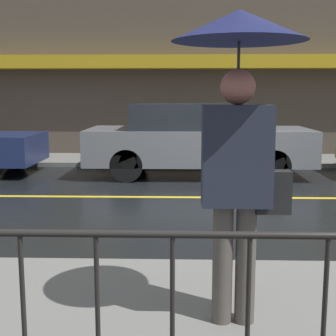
{
  "coord_description": "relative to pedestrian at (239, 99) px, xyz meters",
  "views": [
    {
      "loc": [
        -0.84,
        -7.81,
        1.73
      ],
      "look_at": [
        -1.01,
        -2.04,
        0.83
      ],
      "focal_mm": 50.0,
      "sensor_mm": 36.0,
      "label": 1
    }
  ],
  "objects": [
    {
      "name": "ground_plane",
      "position": [
        0.46,
        4.6,
        -1.7
      ],
      "size": [
        80.0,
        80.0,
        0.0
      ],
      "primitive_type": "plane",
      "color": "black"
    },
    {
      "name": "sidewalk_near",
      "position": [
        0.46,
        -0.06,
        -1.65
      ],
      "size": [
        28.0,
        2.68,
        0.1
      ],
      "color": "slate",
      "rests_on": "ground_plane"
    },
    {
      "name": "sidewalk_far",
      "position": [
        0.46,
        8.88,
        -1.65
      ],
      "size": [
        28.0,
        1.9,
        0.1
      ],
      "color": "slate",
      "rests_on": "ground_plane"
    },
    {
      "name": "lane_marking",
      "position": [
        0.46,
        4.6,
        -1.7
      ],
      "size": [
        25.2,
        0.12,
        0.01
      ],
      "color": "gold",
      "rests_on": "ground_plane"
    },
    {
      "name": "building_storefront",
      "position": [
        0.46,
        9.95,
        1.48
      ],
      "size": [
        28.0,
        0.85,
        6.43
      ],
      "color": "#4C4238",
      "rests_on": "ground_plane"
    },
    {
      "name": "pedestrian",
      "position": [
        0.0,
        0.0,
        0.0
      ],
      "size": [
        0.91,
        0.91,
        2.19
      ],
      "color": "#4C4742",
      "rests_on": "sidewalk_near"
    },
    {
      "name": "car_grey",
      "position": [
        -0.07,
        6.85,
        -0.91
      ],
      "size": [
        4.74,
        1.89,
        1.55
      ],
      "color": "slate",
      "rests_on": "ground_plane"
    }
  ]
}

